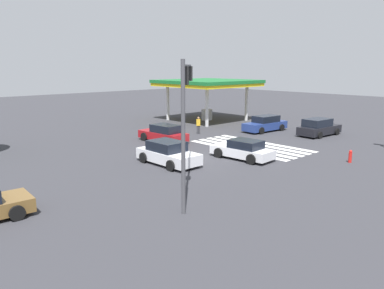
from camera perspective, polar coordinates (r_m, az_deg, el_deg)
ground_plane at (r=25.94m, az=-0.00°, el=-2.29°), size 130.92×130.92×0.00m
crosswalk_markings at (r=30.57m, az=8.89°, el=-0.24°), size 9.60×4.40×0.01m
traffic_signal_mast at (r=17.68m, az=-0.94°, el=6.83°), size 5.13×5.13×6.64m
car_0 at (r=26.22m, az=7.78°, el=-0.80°), size 4.55×2.27×1.36m
car_1 at (r=37.73m, az=11.09°, el=3.10°), size 2.25×4.99×1.55m
car_2 at (r=24.66m, az=-3.71°, el=-1.34°), size 4.58×2.24×1.53m
car_4 at (r=36.63m, az=18.74°, el=2.47°), size 2.34×4.70×1.60m
car_5 at (r=31.93m, az=-4.32°, el=1.68°), size 4.68×2.26×1.49m
gas_station_canopy at (r=44.27m, az=2.33°, el=9.19°), size 9.59×9.59×4.75m
pedestrian at (r=35.46m, az=0.98°, el=3.07°), size 0.41×0.41×1.64m
fire_hydrant at (r=27.17m, az=22.97°, el=-1.67°), size 0.22×0.22×0.86m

